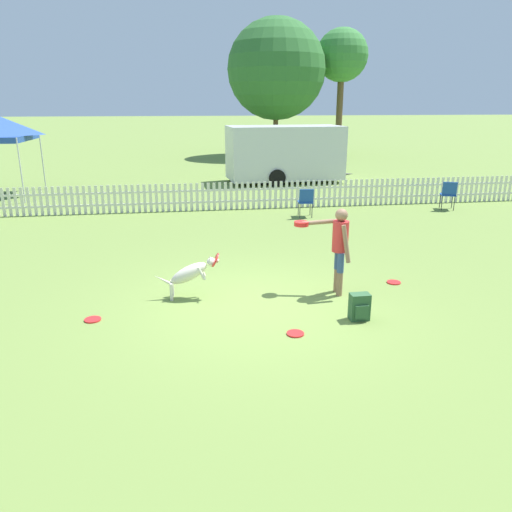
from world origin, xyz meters
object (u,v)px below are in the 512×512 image
frisbee_near_handler (93,320)px  handler_person (337,241)px  frisbee_near_dog (295,334)px  folding_chair_blue_left (449,193)px  tree_right_grove (276,69)px  equipment_trailer (285,153)px  leaping_dog (191,273)px  frisbee_midfield (394,282)px  folding_chair_center (306,200)px  backpack_on_grass (360,307)px  tree_left_grove (342,56)px

frisbee_near_handler → handler_person: bearing=7.5°
frisbee_near_dog → folding_chair_blue_left: bearing=49.5°
tree_right_grove → equipment_trailer: bearing=-99.0°
leaping_dog → frisbee_midfield: size_ratio=4.46×
frisbee_near_dog → folding_chair_center: (2.08, 7.58, 0.51)m
folding_chair_center → equipment_trailer: bearing=-90.7°
frisbee_near_dog → folding_chair_center: bearing=74.7°
folding_chair_center → folding_chair_blue_left: bearing=-169.7°
leaping_dog → backpack_on_grass: 2.91m
leaping_dog → equipment_trailer: (4.34, 12.70, 0.77)m
equipment_trailer → folding_chair_center: bearing=-100.0°
frisbee_near_dog → backpack_on_grass: bearing=18.0°
equipment_trailer → tree_right_grove: bearing=77.7°
folding_chair_center → backpack_on_grass: bearing=88.3°
handler_person → frisbee_midfield: (1.26, 0.33, -0.95)m
frisbee_midfield → folding_chair_blue_left: 7.56m
leaping_dog → tree_left_grove: (10.26, 23.82, 5.52)m
handler_person → folding_chair_center: size_ratio=1.79×
folding_chair_blue_left → handler_person: bearing=68.0°
frisbee_midfield → folding_chair_center: size_ratio=0.30×
frisbee_near_dog → folding_chair_blue_left: (6.79, 7.94, 0.53)m
frisbee_midfield → equipment_trailer: (0.53, 12.54, 1.22)m
folding_chair_blue_left → folding_chair_center: size_ratio=1.05×
leaping_dog → equipment_trailer: equipment_trailer is taller
frisbee_near_dog → tree_right_grove: (4.54, 24.96, 5.14)m
backpack_on_grass → frisbee_near_handler: bearing=171.6°
folding_chair_blue_left → tree_left_grove: bearing=-76.8°
equipment_trailer → tree_right_grove: size_ratio=0.69×
tree_left_grove → frisbee_midfield: bearing=-105.3°
frisbee_near_dog → frisbee_near_handler: bearing=162.2°
handler_person → backpack_on_grass: (0.03, -1.15, -0.75)m
frisbee_near_handler → tree_right_grove: 25.68m
frisbee_near_handler → frisbee_near_dog: 3.18m
folding_chair_center → tree_right_grove: (2.46, 17.38, 4.63)m
handler_person → leaping_dog: (-2.54, 0.17, -0.50)m
backpack_on_grass → tree_right_grove: bearing=82.1°
frisbee_midfield → backpack_on_grass: (-1.23, -1.49, 0.20)m
frisbee_midfield → backpack_on_grass: 1.94m
frisbee_near_dog → frisbee_midfield: bearing=38.3°
leaping_dog → frisbee_midfield: leaping_dog is taller
frisbee_near_dog → tree_left_grove: bearing=71.0°
backpack_on_grass → folding_chair_blue_left: 9.48m
backpack_on_grass → leaping_dog: bearing=152.8°
folding_chair_blue_left → tree_right_grove: (-2.25, 17.02, 4.61)m
handler_person → tree_left_grove: size_ratio=0.20×
equipment_trailer → backpack_on_grass: bearing=-100.5°
backpack_on_grass → tree_right_grove: size_ratio=0.05×
frisbee_midfield → handler_person: bearing=-165.3°
handler_person → frisbee_near_dog: handler_person is taller
frisbee_near_dog → tree_left_grove: tree_left_grove is taller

